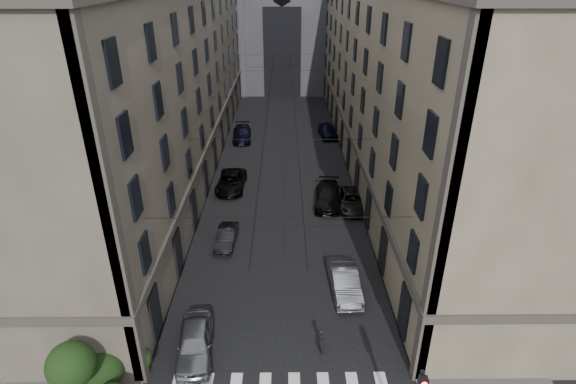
{
  "coord_description": "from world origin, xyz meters",
  "views": [
    {
      "loc": [
        0.28,
        -10.39,
        19.12
      ],
      "look_at": [
        0.47,
        11.13,
        8.43
      ],
      "focal_mm": 28.0,
      "sensor_mm": 36.0,
      "label": 1
    }
  ],
  "objects_px": {
    "car_left_midnear": "(227,237)",
    "car_right_far": "(328,130)",
    "car_left_midfar": "(231,182)",
    "car_right_midnear": "(351,200)",
    "car_left_near": "(195,342)",
    "pedestrian": "(322,341)",
    "car_right_midfar": "(328,196)",
    "car_left_far": "(242,134)",
    "car_right_near": "(345,281)"
  },
  "relations": [
    {
      "from": "car_left_midnear",
      "to": "car_right_far",
      "type": "bearing_deg",
      "value": 71.19
    },
    {
      "from": "car_left_midfar",
      "to": "car_right_far",
      "type": "xyz_separation_m",
      "value": [
        10.65,
        15.14,
        0.05
      ]
    },
    {
      "from": "car_right_midnear",
      "to": "car_left_near",
      "type": "bearing_deg",
      "value": -123.32
    },
    {
      "from": "car_left_midfar",
      "to": "pedestrian",
      "type": "height_order",
      "value": "pedestrian"
    },
    {
      "from": "car_left_midfar",
      "to": "car_right_midfar",
      "type": "distance_m",
      "value": 9.63
    },
    {
      "from": "car_right_midfar",
      "to": "car_left_midfar",
      "type": "bearing_deg",
      "value": 166.86
    },
    {
      "from": "car_left_midnear",
      "to": "car_left_midfar",
      "type": "bearing_deg",
      "value": 96.88
    },
    {
      "from": "car_left_far",
      "to": "pedestrian",
      "type": "height_order",
      "value": "pedestrian"
    },
    {
      "from": "car_left_midnear",
      "to": "car_right_far",
      "type": "height_order",
      "value": "car_right_far"
    },
    {
      "from": "car_left_midnear",
      "to": "car_right_near",
      "type": "height_order",
      "value": "car_right_near"
    },
    {
      "from": "car_right_near",
      "to": "car_right_midnear",
      "type": "xyz_separation_m",
      "value": [
        2.0,
        11.67,
        -0.1
      ]
    },
    {
      "from": "car_left_midnear",
      "to": "car_right_near",
      "type": "xyz_separation_m",
      "value": [
        8.4,
        -5.72,
        0.15
      ]
    },
    {
      "from": "car_left_far",
      "to": "car_right_midfar",
      "type": "relative_size",
      "value": 0.99
    },
    {
      "from": "car_left_near",
      "to": "car_right_near",
      "type": "bearing_deg",
      "value": 25.21
    },
    {
      "from": "car_right_far",
      "to": "car_left_near",
      "type": "bearing_deg",
      "value": -113.15
    },
    {
      "from": "car_left_near",
      "to": "car_right_far",
      "type": "distance_m",
      "value": 37.46
    },
    {
      "from": "car_right_midnear",
      "to": "pedestrian",
      "type": "bearing_deg",
      "value": -103.65
    },
    {
      "from": "car_left_far",
      "to": "car_right_midfar",
      "type": "bearing_deg",
      "value": -65.23
    },
    {
      "from": "pedestrian",
      "to": "car_left_midnear",
      "type": "bearing_deg",
      "value": 13.54
    },
    {
      "from": "pedestrian",
      "to": "car_right_midnear",
      "type": "bearing_deg",
      "value": -29.95
    },
    {
      "from": "car_left_midnear",
      "to": "car_left_far",
      "type": "height_order",
      "value": "car_left_far"
    },
    {
      "from": "car_left_midnear",
      "to": "car_right_far",
      "type": "relative_size",
      "value": 0.82
    },
    {
      "from": "car_left_midfar",
      "to": "car_left_far",
      "type": "height_order",
      "value": "car_left_far"
    },
    {
      "from": "car_right_far",
      "to": "car_left_midnear",
      "type": "bearing_deg",
      "value": -118.75
    },
    {
      "from": "car_left_far",
      "to": "car_right_midnear",
      "type": "bearing_deg",
      "value": -61.24
    },
    {
      "from": "car_right_near",
      "to": "car_left_near",
      "type": "bearing_deg",
      "value": -152.19
    },
    {
      "from": "car_right_midnear",
      "to": "car_right_midfar",
      "type": "bearing_deg",
      "value": 161.86
    },
    {
      "from": "car_left_far",
      "to": "pedestrian",
      "type": "distance_m",
      "value": 35.64
    },
    {
      "from": "car_left_midfar",
      "to": "car_right_far",
      "type": "relative_size",
      "value": 1.15
    },
    {
      "from": "car_right_near",
      "to": "car_right_far",
      "type": "xyz_separation_m",
      "value": [
        1.58,
        30.68,
        0.02
      ]
    },
    {
      "from": "car_left_far",
      "to": "car_right_near",
      "type": "height_order",
      "value": "car_right_near"
    },
    {
      "from": "car_left_midnear",
      "to": "car_right_midfar",
      "type": "bearing_deg",
      "value": 41.04
    },
    {
      "from": "car_right_midfar",
      "to": "car_right_far",
      "type": "xyz_separation_m",
      "value": [
        1.58,
        18.38,
        0.01
      ]
    },
    {
      "from": "car_right_far",
      "to": "car_right_near",
      "type": "bearing_deg",
      "value": -99.9
    },
    {
      "from": "car_left_midnear",
      "to": "pedestrian",
      "type": "xyz_separation_m",
      "value": [
        6.49,
        -11.01,
        0.18
      ]
    },
    {
      "from": "car_right_midfar",
      "to": "car_right_far",
      "type": "distance_m",
      "value": 18.45
    },
    {
      "from": "car_left_midnear",
      "to": "pedestrian",
      "type": "height_order",
      "value": "pedestrian"
    },
    {
      "from": "pedestrian",
      "to": "car_right_near",
      "type": "bearing_deg",
      "value": -36.81
    },
    {
      "from": "car_left_far",
      "to": "car_left_midfar",
      "type": "bearing_deg",
      "value": -92.72
    },
    {
      "from": "car_left_midnear",
      "to": "car_right_far",
      "type": "distance_m",
      "value": 26.88
    },
    {
      "from": "car_left_near",
      "to": "car_right_midfar",
      "type": "xyz_separation_m",
      "value": [
        8.87,
        17.59,
        0.01
      ]
    },
    {
      "from": "car_left_midnear",
      "to": "car_left_midfar",
      "type": "xyz_separation_m",
      "value": [
        -0.67,
        9.82,
        0.12
      ]
    },
    {
      "from": "car_left_far",
      "to": "pedestrian",
      "type": "bearing_deg",
      "value": -81.43
    },
    {
      "from": "car_left_near",
      "to": "car_right_midfar",
      "type": "distance_m",
      "value": 19.7
    },
    {
      "from": "car_right_near",
      "to": "car_left_far",
      "type": "bearing_deg",
      "value": 104.23
    },
    {
      "from": "car_left_near",
      "to": "pedestrian",
      "type": "relative_size",
      "value": 2.84
    },
    {
      "from": "car_left_midfar",
      "to": "car_left_far",
      "type": "distance_m",
      "value": 14.05
    },
    {
      "from": "car_right_near",
      "to": "car_right_far",
      "type": "distance_m",
      "value": 30.72
    },
    {
      "from": "car_right_near",
      "to": "car_right_far",
      "type": "bearing_deg",
      "value": 84.02
    },
    {
      "from": "car_left_midfar",
      "to": "car_left_midnear",
      "type": "bearing_deg",
      "value": -84.17
    }
  ]
}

